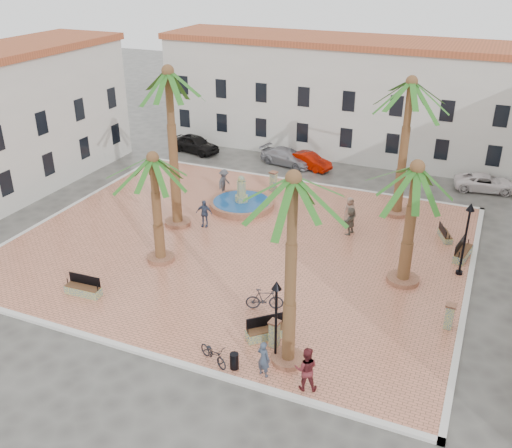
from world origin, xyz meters
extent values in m
plane|color=#56544F|center=(0.00, 0.00, 0.00)|extent=(120.00, 120.00, 0.00)
cube|color=#D98060|center=(0.00, 0.00, 0.07)|extent=(26.00, 22.00, 0.15)
cube|color=silver|center=(0.00, 11.00, 0.08)|extent=(26.30, 0.30, 0.16)
cube|color=silver|center=(0.00, -11.00, 0.08)|extent=(26.30, 0.30, 0.16)
cube|color=silver|center=(13.00, 0.00, 0.08)|extent=(0.30, 22.30, 0.16)
cube|color=silver|center=(-13.00, 0.00, 0.08)|extent=(0.30, 22.30, 0.16)
cube|color=silver|center=(0.00, 20.00, 4.50)|extent=(30.00, 7.00, 9.00)
cube|color=#AE502D|center=(0.00, 20.00, 9.25)|extent=(30.40, 7.40, 0.50)
cube|color=black|center=(-13.12, 16.52, 2.20)|extent=(1.00, 0.12, 1.60)
cube|color=black|center=(-9.38, 16.52, 2.20)|extent=(1.00, 0.12, 1.60)
cube|color=black|center=(-5.62, 16.52, 2.20)|extent=(1.00, 0.12, 1.60)
cube|color=black|center=(-1.88, 16.52, 2.20)|extent=(1.00, 0.12, 1.60)
cube|color=black|center=(1.88, 16.52, 2.20)|extent=(1.00, 0.12, 1.60)
cube|color=black|center=(5.62, 16.52, 2.20)|extent=(1.00, 0.12, 1.60)
cube|color=black|center=(9.38, 16.52, 2.20)|extent=(1.00, 0.12, 1.60)
cube|color=black|center=(13.12, 16.52, 2.20)|extent=(1.00, 0.12, 1.60)
cube|color=black|center=(-13.12, 16.52, 5.20)|extent=(1.00, 0.12, 1.60)
cube|color=black|center=(-9.38, 16.52, 5.20)|extent=(1.00, 0.12, 1.60)
cube|color=black|center=(-5.62, 16.52, 5.20)|extent=(1.00, 0.12, 1.60)
cube|color=black|center=(-1.88, 16.52, 5.20)|extent=(1.00, 0.12, 1.60)
cube|color=black|center=(1.88, 16.52, 5.20)|extent=(1.00, 0.12, 1.60)
cube|color=black|center=(5.62, 16.52, 5.20)|extent=(1.00, 0.12, 1.60)
cube|color=black|center=(9.38, 16.52, 5.20)|extent=(1.00, 0.12, 1.60)
cube|color=black|center=(13.12, 16.52, 5.20)|extent=(1.00, 0.12, 1.60)
cube|color=black|center=(-16.02, -2.00, 2.20)|extent=(0.12, 1.00, 1.60)
cube|color=black|center=(-16.02, 2.00, 2.20)|extent=(0.12, 1.00, 1.60)
cube|color=black|center=(-16.02, 6.00, 2.20)|extent=(0.12, 1.00, 1.60)
cube|color=black|center=(-16.02, 10.00, 2.20)|extent=(0.12, 1.00, 1.60)
cube|color=black|center=(-16.02, 2.00, 5.20)|extent=(0.12, 1.00, 1.60)
cube|color=black|center=(-16.02, 6.00, 5.20)|extent=(0.12, 1.00, 1.60)
cube|color=black|center=(-16.02, 10.00, 5.20)|extent=(0.12, 1.00, 1.60)
cylinder|color=#A46549|center=(-2.15, 4.84, 0.36)|extent=(4.40, 4.40, 0.42)
cylinder|color=#194C8C|center=(-2.15, 4.84, 0.55)|extent=(3.88, 3.88, 0.06)
cylinder|color=gray|center=(-2.15, 4.84, 0.57)|extent=(0.94, 0.94, 0.84)
cylinder|color=gray|center=(-2.15, 4.84, 1.41)|extent=(0.63, 0.63, 1.26)
sphere|color=gray|center=(-2.15, 4.84, 2.19)|extent=(0.46, 0.46, 0.46)
cylinder|color=#A46549|center=(-4.78, 0.76, 0.27)|extent=(1.66, 1.66, 0.25)
cylinder|color=brown|center=(-4.78, 0.76, 5.11)|extent=(0.54, 0.54, 9.42)
sphere|color=brown|center=(-4.78, 0.76, 9.82)|extent=(0.73, 0.73, 0.73)
cylinder|color=#A46549|center=(-3.31, -3.64, 0.27)|extent=(1.54, 1.54, 0.23)
cylinder|color=brown|center=(-3.31, -3.64, 3.32)|extent=(0.50, 0.50, 5.88)
sphere|color=brown|center=(-3.31, -3.64, 6.26)|extent=(0.67, 0.67, 0.67)
cylinder|color=#A46549|center=(6.39, -9.07, 0.26)|extent=(1.44, 1.44, 0.22)
cylinder|color=brown|center=(6.39, -9.07, 4.46)|extent=(0.47, 0.47, 8.18)
sphere|color=brown|center=(6.39, -9.07, 8.55)|extent=(0.63, 0.63, 0.63)
cylinder|color=#A46549|center=(9.73, -0.59, 0.28)|extent=(1.70, 1.70, 0.26)
cylinder|color=brown|center=(9.73, -0.59, 3.50)|extent=(0.55, 0.55, 6.19)
sphere|color=brown|center=(9.73, -0.59, 6.60)|extent=(0.74, 0.74, 0.74)
cylinder|color=#A46549|center=(7.78, 7.88, 0.28)|extent=(1.68, 1.68, 0.25)
cylinder|color=brown|center=(7.78, 7.88, 4.65)|extent=(0.54, 0.54, 8.50)
sphere|color=brown|center=(7.78, 7.88, 8.90)|extent=(0.73, 0.73, 0.73)
cube|color=gray|center=(-5.01, -8.31, 0.36)|extent=(1.95, 0.68, 0.43)
cube|color=#56351E|center=(-5.01, -8.31, 0.61)|extent=(1.84, 0.63, 0.06)
cube|color=black|center=(-5.02, -8.07, 0.90)|extent=(1.82, 0.15, 0.53)
cylinder|color=black|center=(-5.92, -8.35, 0.74)|extent=(0.05, 0.05, 0.32)
cylinder|color=black|center=(-4.10, -8.26, 0.74)|extent=(0.05, 0.05, 0.32)
cube|color=gray|center=(4.95, -7.91, 0.37)|extent=(1.84, 1.75, 0.43)
cube|color=#56351E|center=(4.95, -7.91, 0.61)|extent=(1.72, 1.64, 0.06)
cube|color=black|center=(4.79, -7.73, 0.91)|extent=(1.40, 1.28, 0.54)
cylinder|color=black|center=(4.27, -8.53, 0.74)|extent=(0.05, 0.05, 0.32)
cylinder|color=black|center=(5.63, -7.29, 0.74)|extent=(0.05, 0.05, 0.32)
cube|color=gray|center=(12.40, 3.36, 0.37)|extent=(0.95, 2.07, 0.44)
cube|color=#56351E|center=(12.40, 3.36, 0.63)|extent=(0.88, 1.95, 0.07)
cube|color=black|center=(12.16, 3.41, 0.93)|extent=(0.39, 1.86, 0.55)
cylinder|color=black|center=(12.23, 2.44, 0.76)|extent=(0.05, 0.05, 0.33)
cylinder|color=black|center=(12.57, 4.29, 0.76)|extent=(0.05, 0.05, 0.33)
cube|color=gray|center=(11.19, 5.39, 0.33)|extent=(1.05, 1.65, 0.35)
cube|color=#56351E|center=(11.19, 5.39, 0.53)|extent=(0.98, 1.55, 0.05)
cube|color=black|center=(11.01, 5.32, 0.77)|extent=(0.61, 1.40, 0.44)
cylinder|color=black|center=(11.47, 4.70, 0.64)|extent=(0.05, 0.05, 0.26)
cylinder|color=black|center=(10.90, 6.08, 0.64)|extent=(0.05, 0.05, 0.26)
cylinder|color=black|center=(5.81, -9.06, 0.23)|extent=(0.34, 0.34, 0.15)
cylinder|color=black|center=(5.81, -9.06, 1.96)|extent=(0.11, 0.11, 3.43)
cone|color=black|center=(5.81, -9.06, 3.81)|extent=(0.42, 0.42, 0.38)
sphere|color=beige|center=(5.81, -9.06, 3.67)|extent=(0.23, 0.23, 0.23)
cylinder|color=black|center=(12.40, 1.42, 0.23)|extent=(0.37, 0.37, 0.17)
cylinder|color=black|center=(12.40, 1.42, 2.11)|extent=(0.12, 0.12, 3.72)
cone|color=black|center=(12.40, 1.42, 4.13)|extent=(0.45, 0.45, 0.41)
sphere|color=beige|center=(12.40, 1.42, 3.97)|extent=(0.25, 0.25, 0.25)
cube|color=gray|center=(5.47, -8.34, 0.76)|extent=(0.42, 0.42, 1.22)
cube|color=#A46549|center=(5.47, -8.34, 1.41)|extent=(0.53, 0.53, 0.09)
cube|color=gray|center=(-1.25, 8.41, 0.82)|extent=(0.49, 0.49, 1.35)
cube|color=#A46549|center=(-1.25, 8.41, 1.55)|extent=(0.62, 0.62, 0.10)
cube|color=gray|center=(12.40, -3.91, 0.75)|extent=(0.39, 0.39, 1.20)
cube|color=#A46549|center=(12.40, -3.91, 1.39)|extent=(0.48, 0.48, 0.09)
cylinder|color=black|center=(4.48, -10.40, 0.52)|extent=(0.38, 0.38, 0.74)
imported|color=#374255|center=(5.77, -10.31, 0.98)|extent=(0.69, 0.55, 1.67)
imported|color=black|center=(3.50, -10.40, 0.61)|extent=(1.83, 1.32, 0.92)
imported|color=maroon|center=(7.61, -10.36, 1.13)|extent=(1.13, 0.99, 1.95)
imported|color=black|center=(3.96, -5.84, 0.71)|extent=(1.92, 1.17, 1.11)
imported|color=#9B7A67|center=(5.23, 5.30, 1.02)|extent=(1.00, 0.99, 1.75)
imported|color=#3A4865|center=(-3.07, 1.19, 1.04)|extent=(1.11, 0.62, 1.78)
imported|color=#434348|center=(-4.19, 6.31, 1.10)|extent=(0.85, 1.31, 1.90)
imported|color=#635D50|center=(5.68, 3.79, 1.03)|extent=(0.91, 1.71, 1.76)
imported|color=black|center=(-10.87, 14.20, 0.77)|extent=(4.80, 2.81, 1.53)
imported|color=#960E00|center=(-0.50, 14.25, 0.63)|extent=(4.08, 2.42, 1.27)
imported|color=#9D9DA5|center=(-2.39, 14.36, 0.67)|extent=(4.91, 2.81, 1.34)
imported|color=white|center=(12.93, 14.89, 0.62)|extent=(4.70, 2.72, 1.23)
camera|label=1|loc=(12.80, -27.44, 16.08)|focal=40.00mm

